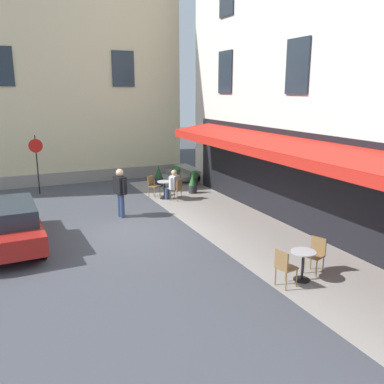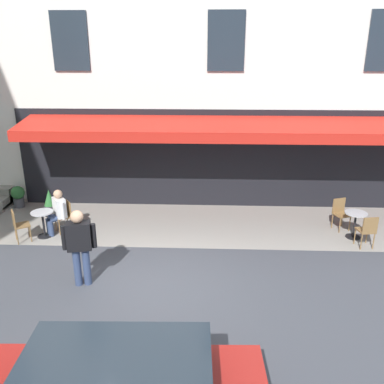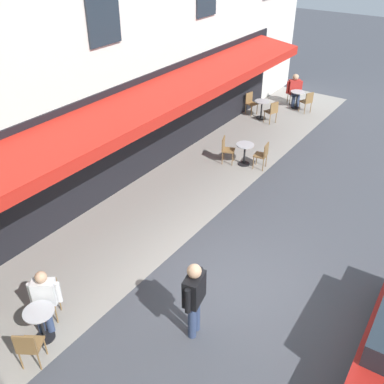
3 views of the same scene
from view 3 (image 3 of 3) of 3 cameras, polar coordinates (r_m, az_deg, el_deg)
name	(u,v)px [view 3 (image 3 of 3)]	position (r m, az deg, el deg)	size (l,w,h in m)	color
ground_plane	(233,286)	(10.22, 5.30, -12.14)	(70.00, 70.00, 0.00)	#42444C
sidewalk_cafe_terrace	(192,183)	(13.86, -0.05, 1.24)	(20.50, 3.20, 0.01)	gray
cafe_table_near_entrance	(41,321)	(9.31, -19.06, -15.53)	(0.60, 0.60, 0.75)	black
cafe_chair_wicker_near_door	(28,346)	(8.89, -20.50, -18.22)	(0.55, 0.55, 0.91)	olive
cafe_chair_wicker_corner_right	(48,295)	(9.69, -18.21, -12.58)	(0.56, 0.56, 0.91)	olive
cafe_table_mid_terrace	(245,151)	(14.79, 6.87, 5.28)	(0.60, 0.60, 0.75)	black
cafe_chair_wicker_back_row	(263,154)	(14.61, 9.22, 4.96)	(0.46, 0.46, 0.91)	olive
cafe_chair_wicker_by_window	(226,148)	(14.84, 4.46, 5.75)	(0.52, 0.52, 0.91)	olive
cafe_table_streetside	(262,107)	(18.63, 9.05, 10.88)	(0.60, 0.60, 0.75)	black
cafe_chair_wicker_facing_street	(272,110)	(18.18, 10.40, 10.40)	(0.52, 0.52, 0.91)	olive
cafe_chair_wicker_kerbside	(250,101)	(19.00, 7.61, 11.59)	(0.49, 0.49, 0.91)	olive
cafe_table_far_end	(297,97)	(20.02, 13.51, 11.90)	(0.60, 0.60, 0.75)	black
cafe_chair_wicker_corner_left	(307,100)	(19.57, 14.77, 11.45)	(0.53, 0.53, 0.91)	olive
cafe_chair_wicker_under_awning	(293,91)	(20.56, 12.97, 12.67)	(0.56, 0.56, 0.91)	olive
seated_patron_in_red	(295,89)	(20.31, 13.22, 12.92)	(0.69, 0.67, 1.37)	navy
seated_companion_in_white	(44,297)	(9.44, -18.66, -12.85)	(0.63, 0.61, 1.29)	navy
walking_pedestrian_in_black	(194,295)	(8.53, 0.28, -13.25)	(0.72, 0.39, 1.77)	navy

